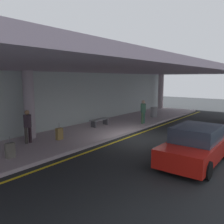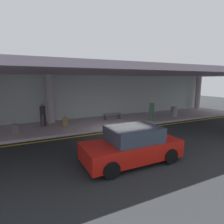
{
  "view_description": "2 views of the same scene",
  "coord_description": "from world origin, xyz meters",
  "px_view_note": "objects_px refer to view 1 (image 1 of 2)",
  "views": [
    {
      "loc": [
        -11.26,
        -6.69,
        3.4
      ],
      "look_at": [
        -0.09,
        1.84,
        1.37
      ],
      "focal_mm": 37.64,
      "sensor_mm": 36.0,
      "label": 1
    },
    {
      "loc": [
        -5.91,
        -10.06,
        3.4
      ],
      "look_at": [
        0.0,
        2.03,
        1.07
      ],
      "focal_mm": 29.67,
      "sensor_mm": 36.0,
      "label": 2
    }
  ],
  "objects_px": {
    "person_waiting_for_ride": "(28,124)",
    "support_column_center": "(29,105)",
    "car_red": "(196,145)",
    "trash_bin_steel": "(154,112)",
    "support_column_right_mid": "(161,92)",
    "suitcase_upright_primary": "(10,150)",
    "suitcase_upright_secondary": "(59,134)",
    "traveler_with_luggage": "(143,110)",
    "bench_metal": "(100,121)"
  },
  "relations": [
    {
      "from": "support_column_center",
      "to": "person_waiting_for_ride",
      "type": "bearing_deg",
      "value": -129.59
    },
    {
      "from": "bench_metal",
      "to": "support_column_right_mid",
      "type": "bearing_deg",
      "value": 4.47
    },
    {
      "from": "traveler_with_luggage",
      "to": "person_waiting_for_ride",
      "type": "height_order",
      "value": "same"
    },
    {
      "from": "support_column_center",
      "to": "suitcase_upright_primary",
      "type": "relative_size",
      "value": 4.06
    },
    {
      "from": "person_waiting_for_ride",
      "to": "suitcase_upright_primary",
      "type": "height_order",
      "value": "person_waiting_for_ride"
    },
    {
      "from": "support_column_center",
      "to": "traveler_with_luggage",
      "type": "height_order",
      "value": "support_column_center"
    },
    {
      "from": "traveler_with_luggage",
      "to": "suitcase_upright_secondary",
      "type": "relative_size",
      "value": 1.87
    },
    {
      "from": "support_column_right_mid",
      "to": "trash_bin_steel",
      "type": "bearing_deg",
      "value": -159.39
    },
    {
      "from": "person_waiting_for_ride",
      "to": "support_column_center",
      "type": "bearing_deg",
      "value": 26.17
    },
    {
      "from": "support_column_center",
      "to": "support_column_right_mid",
      "type": "distance_m",
      "value": 16.0
    },
    {
      "from": "person_waiting_for_ride",
      "to": "suitcase_upright_secondary",
      "type": "xyz_separation_m",
      "value": [
        1.4,
        -0.72,
        -0.65
      ]
    },
    {
      "from": "bench_metal",
      "to": "traveler_with_luggage",
      "type": "bearing_deg",
      "value": -37.42
    },
    {
      "from": "support_column_right_mid",
      "to": "traveler_with_luggage",
      "type": "distance_m",
      "value": 9.13
    },
    {
      "from": "suitcase_upright_primary",
      "to": "trash_bin_steel",
      "type": "relative_size",
      "value": 1.06
    },
    {
      "from": "traveler_with_luggage",
      "to": "suitcase_upright_primary",
      "type": "xyz_separation_m",
      "value": [
        -9.77,
        0.63,
        -0.65
      ]
    },
    {
      "from": "trash_bin_steel",
      "to": "support_column_center",
      "type": "bearing_deg",
      "value": 168.76
    },
    {
      "from": "support_column_center",
      "to": "support_column_right_mid",
      "type": "height_order",
      "value": "same"
    },
    {
      "from": "support_column_center",
      "to": "suitcase_upright_primary",
      "type": "bearing_deg",
      "value": -137.71
    },
    {
      "from": "support_column_center",
      "to": "trash_bin_steel",
      "type": "xyz_separation_m",
      "value": [
        10.47,
        -2.08,
        -1.4
      ]
    },
    {
      "from": "car_red",
      "to": "traveler_with_luggage",
      "type": "xyz_separation_m",
      "value": [
        5.29,
        5.47,
        0.4
      ]
    },
    {
      "from": "trash_bin_steel",
      "to": "car_red",
      "type": "bearing_deg",
      "value": -143.53
    },
    {
      "from": "support_column_center",
      "to": "car_red",
      "type": "distance_m",
      "value": 8.64
    },
    {
      "from": "suitcase_upright_secondary",
      "to": "trash_bin_steel",
      "type": "bearing_deg",
      "value": -16.65
    },
    {
      "from": "car_red",
      "to": "bench_metal",
      "type": "distance_m",
      "value": 7.91
    },
    {
      "from": "suitcase_upright_secondary",
      "to": "trash_bin_steel",
      "type": "distance_m",
      "value": 9.75
    },
    {
      "from": "traveler_with_luggage",
      "to": "person_waiting_for_ride",
      "type": "relative_size",
      "value": 1.0
    },
    {
      "from": "support_column_center",
      "to": "trash_bin_steel",
      "type": "bearing_deg",
      "value": -11.24
    },
    {
      "from": "person_waiting_for_ride",
      "to": "bench_metal",
      "type": "bearing_deg",
      "value": -25.01
    },
    {
      "from": "support_column_right_mid",
      "to": "suitcase_upright_primary",
      "type": "relative_size",
      "value": 4.06
    },
    {
      "from": "suitcase_upright_secondary",
      "to": "trash_bin_steel",
      "type": "xyz_separation_m",
      "value": [
        9.73,
        -0.56,
        0.11
      ]
    },
    {
      "from": "support_column_center",
      "to": "trash_bin_steel",
      "type": "distance_m",
      "value": 10.76
    },
    {
      "from": "person_waiting_for_ride",
      "to": "bench_metal",
      "type": "xyz_separation_m",
      "value": [
        5.47,
        -0.07,
        -0.61
      ]
    },
    {
      "from": "car_red",
      "to": "trash_bin_steel",
      "type": "height_order",
      "value": "car_red"
    },
    {
      "from": "traveler_with_luggage",
      "to": "person_waiting_for_ride",
      "type": "distance_m",
      "value": 8.27
    },
    {
      "from": "person_waiting_for_ride",
      "to": "suitcase_upright_secondary",
      "type": "bearing_deg",
      "value": -51.37
    },
    {
      "from": "person_waiting_for_ride",
      "to": "suitcase_upright_secondary",
      "type": "height_order",
      "value": "person_waiting_for_ride"
    },
    {
      "from": "car_red",
      "to": "suitcase_upright_secondary",
      "type": "distance_m",
      "value": 6.91
    },
    {
      "from": "car_red",
      "to": "trash_bin_steel",
      "type": "relative_size",
      "value": 4.82
    },
    {
      "from": "bench_metal",
      "to": "suitcase_upright_primary",
      "type": "bearing_deg",
      "value": -169.67
    },
    {
      "from": "traveler_with_luggage",
      "to": "trash_bin_steel",
      "type": "bearing_deg",
      "value": 161.81
    },
    {
      "from": "suitcase_upright_secondary",
      "to": "trash_bin_steel",
      "type": "relative_size",
      "value": 1.06
    },
    {
      "from": "traveler_with_luggage",
      "to": "car_red",
      "type": "bearing_deg",
      "value": 14.33
    },
    {
      "from": "car_red",
      "to": "suitcase_upright_primary",
      "type": "distance_m",
      "value": 7.57
    },
    {
      "from": "suitcase_upright_primary",
      "to": "bench_metal",
      "type": "relative_size",
      "value": 0.56
    },
    {
      "from": "suitcase_upright_secondary",
      "to": "trash_bin_steel",
      "type": "height_order",
      "value": "suitcase_upright_secondary"
    },
    {
      "from": "suitcase_upright_secondary",
      "to": "bench_metal",
      "type": "xyz_separation_m",
      "value": [
        4.07,
        0.64,
        0.04
      ]
    },
    {
      "from": "support_column_center",
      "to": "traveler_with_luggage",
      "type": "xyz_separation_m",
      "value": [
        7.36,
        -2.82,
        -0.86
      ]
    },
    {
      "from": "traveler_with_luggage",
      "to": "trash_bin_steel",
      "type": "distance_m",
      "value": 3.24
    },
    {
      "from": "support_column_center",
      "to": "suitcase_upright_primary",
      "type": "distance_m",
      "value": 3.59
    },
    {
      "from": "car_red",
      "to": "traveler_with_luggage",
      "type": "relative_size",
      "value": 2.44
    }
  ]
}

